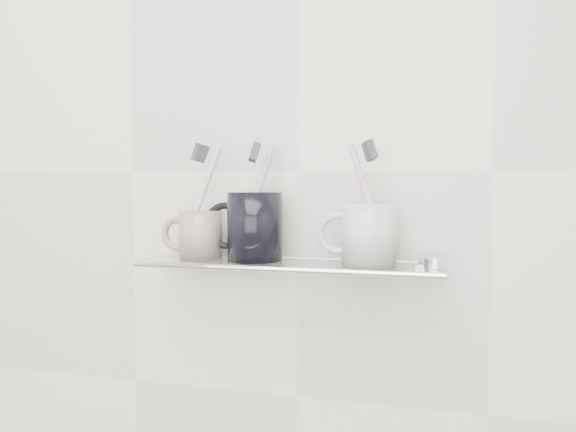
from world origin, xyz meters
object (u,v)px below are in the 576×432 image
(mug_left, at_px, (201,234))
(mug_center, at_px, (255,226))
(mug_right, at_px, (369,234))
(shelf_glass, at_px, (289,264))

(mug_left, xyz_separation_m, mug_center, (0.10, 0.00, 0.02))
(mug_left, distance_m, mug_right, 0.29)
(mug_left, xyz_separation_m, mug_right, (0.29, 0.00, 0.01))
(shelf_glass, relative_size, mug_right, 5.13)
(mug_left, height_order, mug_right, mug_right)
(shelf_glass, xyz_separation_m, mug_right, (0.13, 0.00, 0.05))
(mug_right, bearing_deg, mug_left, -166.74)
(mug_center, distance_m, mug_right, 0.19)
(shelf_glass, bearing_deg, mug_right, 2.19)
(mug_right, bearing_deg, mug_center, -166.74)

